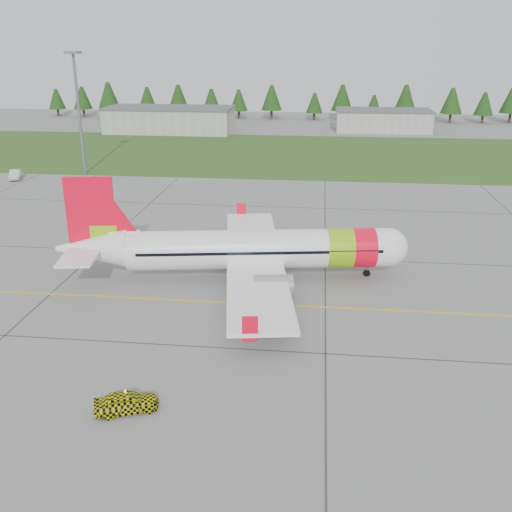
# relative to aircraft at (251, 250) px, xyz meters

# --- Properties ---
(ground) EXTENTS (320.00, 320.00, 0.00)m
(ground) POSITION_rel_aircraft_xyz_m (-2.79, -13.86, -2.94)
(ground) COLOR gray
(ground) RESTS_ON ground
(aircraft) EXTENTS (33.53, 31.23, 10.20)m
(aircraft) POSITION_rel_aircraft_xyz_m (0.00, 0.00, 0.00)
(aircraft) COLOR white
(aircraft) RESTS_ON ground
(follow_me_car) EXTENTS (1.82, 1.96, 3.92)m
(follow_me_car) POSITION_rel_aircraft_xyz_m (-5.09, -22.27, -0.98)
(follow_me_car) COLOR #F5F00D
(follow_me_car) RESTS_ON ground
(service_van) EXTENTS (2.11, 2.06, 4.74)m
(service_van) POSITION_rel_aircraft_xyz_m (-44.94, 38.87, -0.57)
(service_van) COLOR silver
(service_van) RESTS_ON ground
(grass_strip) EXTENTS (320.00, 50.00, 0.03)m
(grass_strip) POSITION_rel_aircraft_xyz_m (-2.79, 68.14, -2.93)
(grass_strip) COLOR #30561E
(grass_strip) RESTS_ON ground
(taxi_guideline) EXTENTS (120.00, 0.25, 0.02)m
(taxi_guideline) POSITION_rel_aircraft_xyz_m (-2.79, -5.86, -2.93)
(taxi_guideline) COLOR gold
(taxi_guideline) RESTS_ON ground
(hangar_west) EXTENTS (32.00, 14.00, 6.00)m
(hangar_west) POSITION_rel_aircraft_xyz_m (-32.79, 96.14, 0.06)
(hangar_west) COLOR #A8A8A3
(hangar_west) RESTS_ON ground
(hangar_east) EXTENTS (24.00, 12.00, 5.20)m
(hangar_east) POSITION_rel_aircraft_xyz_m (22.21, 104.14, -0.34)
(hangar_east) COLOR #A8A8A3
(hangar_east) RESTS_ON ground
(floodlight_mast) EXTENTS (0.50, 0.50, 20.00)m
(floodlight_mast) POSITION_rel_aircraft_xyz_m (-34.79, 44.14, 7.06)
(floodlight_mast) COLOR slate
(floodlight_mast) RESTS_ON ground
(treeline) EXTENTS (160.00, 8.00, 10.00)m
(treeline) POSITION_rel_aircraft_xyz_m (-2.79, 124.14, 2.06)
(treeline) COLOR #1C3F14
(treeline) RESTS_ON ground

